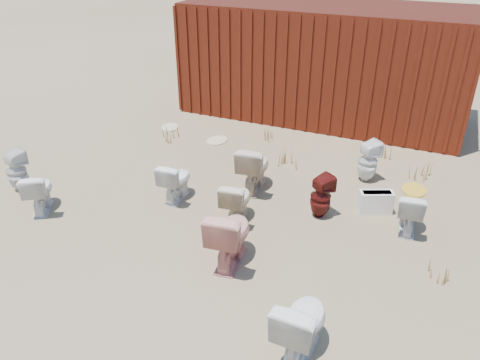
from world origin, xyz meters
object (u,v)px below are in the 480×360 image
at_px(shipping_container, 324,62).
at_px(toilet_back_beige_left, 254,167).
at_px(toilet_back_a, 17,171).
at_px(loose_tank, 376,202).
at_px(toilet_front_c, 176,180).
at_px(toilet_back_yellowlid, 410,211).
at_px(toilet_back_beige_right, 237,201).
at_px(toilet_front_e, 301,324).
at_px(toilet_front_pink, 230,235).
at_px(toilet_front_a, 39,191).
at_px(toilet_back_e, 368,161).
at_px(toilet_front_maroon, 321,197).

height_order(shipping_container, toilet_back_beige_left, shipping_container).
bearing_deg(toilet_back_a, loose_tank, -152.56).
relative_size(toilet_front_c, toilet_back_yellowlid, 1.01).
bearing_deg(toilet_back_beige_right, toilet_front_e, 122.48).
bearing_deg(toilet_front_e, loose_tank, -92.35).
xyz_separation_m(toilet_front_pink, toilet_back_a, (-3.96, 0.30, -0.07)).
xyz_separation_m(toilet_front_e, toilet_back_yellowlid, (0.76, 2.72, -0.07)).
distance_m(shipping_container, toilet_front_c, 4.86).
distance_m(toilet_front_e, toilet_back_beige_left, 3.40).
distance_m(shipping_container, loose_tank, 4.35).
height_order(toilet_front_c, toilet_back_beige_left, toilet_back_beige_left).
height_order(toilet_front_a, toilet_back_beige_right, toilet_back_beige_right).
bearing_deg(toilet_front_c, loose_tank, -166.12).
relative_size(toilet_front_c, loose_tank, 1.32).
bearing_deg(toilet_back_beige_left, toilet_front_e, 114.07).
bearing_deg(toilet_back_yellowlid, toilet_front_c, 4.26).
xyz_separation_m(toilet_front_c, toilet_back_beige_left, (1.01, 0.79, 0.07)).
bearing_deg(toilet_front_pink, toilet_back_beige_left, -83.81).
bearing_deg(toilet_back_e, toilet_back_a, 68.17).
bearing_deg(toilet_front_e, toilet_back_beige_right, -48.77).
bearing_deg(toilet_back_yellowlid, toilet_back_e, -62.08).
relative_size(shipping_container, toilet_back_e, 8.28).
bearing_deg(toilet_back_a, toilet_back_yellowlid, -156.55).
bearing_deg(toilet_front_e, toilet_front_pink, -37.33).
xyz_separation_m(toilet_back_beige_right, toilet_back_e, (1.52, 2.01, 0.03)).
bearing_deg(toilet_front_a, toilet_back_beige_right, 165.88).
height_order(toilet_back_beige_left, toilet_back_yellowlid, toilet_back_beige_left).
bearing_deg(toilet_back_yellowlid, loose_tank, -35.50).
distance_m(toilet_front_e, loose_tank, 3.04).
bearing_deg(toilet_front_a, toilet_back_e, -178.44).
relative_size(toilet_front_a, toilet_front_maroon, 0.97).
bearing_deg(toilet_back_a, toilet_back_e, -142.52).
bearing_deg(toilet_back_beige_left, toilet_front_c, 31.97).
relative_size(toilet_front_a, toilet_back_beige_left, 0.82).
height_order(toilet_front_e, toilet_back_e, toilet_front_e).
distance_m(toilet_back_yellowlid, loose_tank, 0.60).
xyz_separation_m(toilet_back_a, toilet_back_beige_left, (3.53, 1.58, 0.05)).
bearing_deg(toilet_front_a, toilet_front_e, 134.55).
bearing_deg(toilet_front_e, toilet_back_a, -12.13).
bearing_deg(toilet_front_maroon, toilet_front_a, 56.04).
distance_m(toilet_front_pink, toilet_back_a, 3.98).
height_order(toilet_front_a, toilet_front_pink, toilet_front_pink).
height_order(toilet_back_yellowlid, loose_tank, toilet_back_yellowlid).
relative_size(toilet_front_e, toilet_back_beige_right, 1.17).
height_order(shipping_container, toilet_back_e, shipping_container).
relative_size(toilet_front_e, toilet_back_yellowlid, 1.21).
xyz_separation_m(toilet_front_maroon, toilet_back_beige_right, (-1.10, -0.60, -0.01)).
bearing_deg(shipping_container, toilet_front_pink, -86.37).
relative_size(toilet_front_e, toilet_back_beige_left, 0.97).
xyz_separation_m(toilet_front_a, toilet_front_e, (4.44, -1.03, 0.06)).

